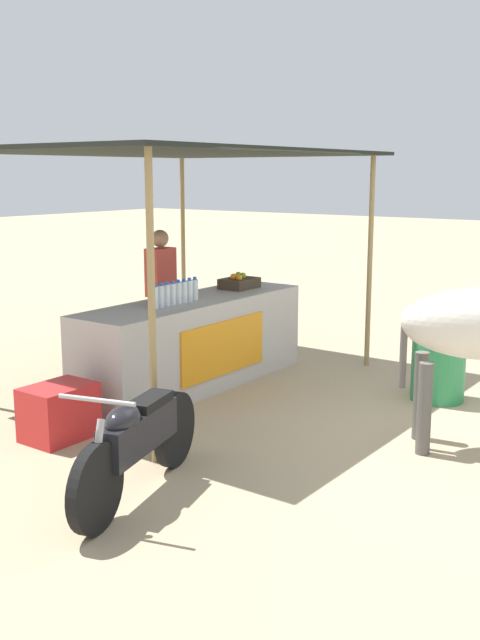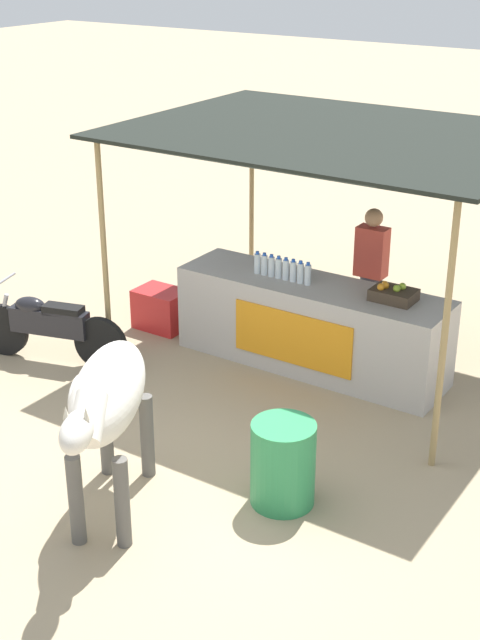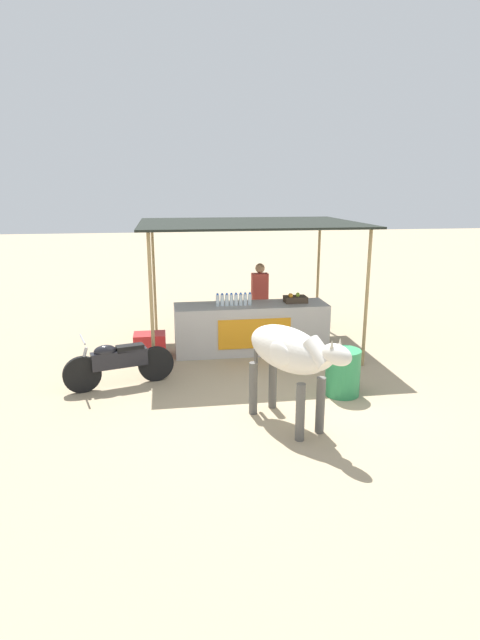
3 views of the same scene
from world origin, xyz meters
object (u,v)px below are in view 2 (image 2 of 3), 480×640
object	(u,v)px
vendor_behind_counter	(370,278)
cow	(106,401)
fruit_crate	(393,294)
cooler_box	(161,309)
stall_counter	(311,325)
motorcycle_parked	(48,326)
water_barrel	(283,464)

from	to	relation	value
vendor_behind_counter	cow	world-z (taller)	vendor_behind_counter
vendor_behind_counter	fruit_crate	bearing A→B (deg)	-50.16
vendor_behind_counter	cooler_box	world-z (taller)	vendor_behind_counter
stall_counter	motorcycle_parked	distance (m)	2.87
fruit_crate	cow	bearing A→B (deg)	-106.03
cooler_box	cow	size ratio (longest dim) A/B	0.34
water_barrel	motorcycle_parked	world-z (taller)	motorcycle_parked
stall_counter	cow	xyz separation A→B (m)	(-0.04, -3.23, 0.55)
cow	fruit_crate	bearing A→B (deg)	73.97
water_barrel	vendor_behind_counter	bearing A→B (deg)	103.39
water_barrel	stall_counter	bearing A→B (deg)	114.15
cow	motorcycle_parked	world-z (taller)	cow
vendor_behind_counter	motorcycle_parked	size ratio (longest dim) A/B	0.94
cow	water_barrel	bearing A→B (deg)	38.75
stall_counter	fruit_crate	world-z (taller)	fruit_crate
fruit_crate	stall_counter	bearing A→B (deg)	-176.71
vendor_behind_counter	cooler_box	distance (m)	2.53
vendor_behind_counter	motorcycle_parked	distance (m)	3.59
cooler_box	motorcycle_parked	world-z (taller)	motorcycle_parked
fruit_crate	motorcycle_parked	size ratio (longest dim) A/B	0.25
stall_counter	motorcycle_parked	xyz separation A→B (m)	(-2.45, -1.49, -0.05)
cooler_box	cow	distance (m)	3.77
water_barrel	motorcycle_parked	bearing A→B (deg)	166.25
fruit_crate	cooler_box	world-z (taller)	fruit_crate
cooler_box	water_barrel	bearing A→B (deg)	-36.57
vendor_behind_counter	motorcycle_parked	world-z (taller)	vendor_behind_counter
vendor_behind_counter	water_barrel	bearing A→B (deg)	-76.61
cooler_box	motorcycle_parked	distance (m)	1.48
water_barrel	motorcycle_parked	xyz separation A→B (m)	(-3.51, 0.86, 0.06)
vendor_behind_counter	cow	xyz separation A→B (m)	(-0.36, -3.99, 0.18)
stall_counter	cooler_box	size ratio (longest dim) A/B	5.00
stall_counter	water_barrel	xyz separation A→B (m)	(1.05, -2.35, -0.11)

